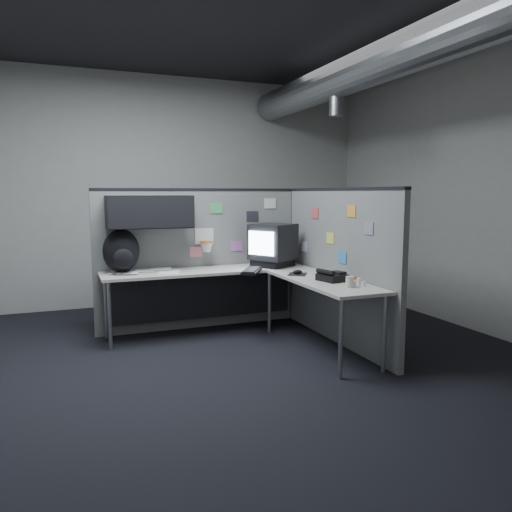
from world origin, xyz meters
name	(u,v)px	position (x,y,z in m)	size (l,w,h in m)	color
room	(301,138)	(0.56, 0.00, 2.10)	(5.62, 5.62, 3.22)	black
partition_back	(188,244)	(-0.25, 1.23, 1.00)	(2.44, 0.42, 1.63)	slate
partition_right	(337,265)	(1.10, 0.22, 0.82)	(0.07, 2.23, 1.63)	slate
desk	(236,283)	(0.15, 0.70, 0.61)	(2.31, 2.11, 0.73)	#BEB4AB
monitor	(273,245)	(0.68, 0.94, 0.98)	(0.59, 0.59, 0.49)	black
keyboard	(252,271)	(0.29, 0.62, 0.75)	(0.36, 0.45, 0.04)	black
mouse	(297,273)	(0.68, 0.31, 0.75)	(0.27, 0.28, 0.05)	black
phone	(332,276)	(0.82, -0.16, 0.77)	(0.27, 0.29, 0.12)	black
bottles	(357,282)	(0.92, -0.46, 0.76)	(0.12, 0.17, 0.07)	silver
cup	(350,282)	(0.80, -0.52, 0.78)	(0.07, 0.07, 0.10)	beige
papers	(145,271)	(-0.76, 1.11, 0.74)	(0.79, 0.59, 0.02)	white
backpack	(121,252)	(-1.01, 1.07, 0.96)	(0.45, 0.44, 0.47)	black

